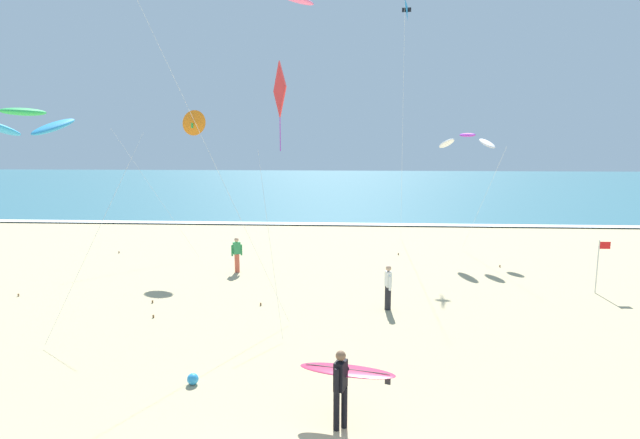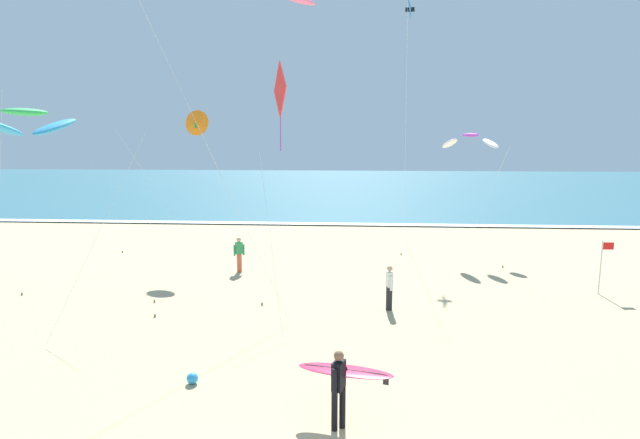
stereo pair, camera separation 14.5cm
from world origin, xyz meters
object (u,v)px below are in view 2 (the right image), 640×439
surfer_trailing (342,378)px  kite_arc_violet_outer (470,141)px  kite_arc_emerald_far (27,123)px  bystander_white_top (389,287)px  kite_diamond_scarlet_close (280,96)px  kite_delta_amber_mid (196,123)px  bystander_green_top (239,254)px  beach_ball (192,378)px  kite_delta_cobalt_high (410,8)px  lifeguard_flag (603,262)px

surfer_trailing → kite_arc_violet_outer: size_ratio=0.35×
surfer_trailing → kite_arc_emerald_far: 10.64m
surfer_trailing → bystander_white_top: size_ratio=1.39×
kite_diamond_scarlet_close → kite_delta_amber_mid: bearing=118.7°
bystander_green_top → beach_ball: bystander_green_top is taller
kite_arc_violet_outer → kite_delta_amber_mid: bearing=-169.3°
bystander_white_top → surfer_trailing: bearing=-101.3°
kite_diamond_scarlet_close → kite_arc_violet_outer: bearing=57.9°
kite_arc_violet_outer → beach_ball: 19.33m
kite_delta_cobalt_high → lifeguard_flag: 17.16m
kite_diamond_scarlet_close → beach_ball: kite_diamond_scarlet_close is taller
kite_arc_emerald_far → kite_arc_violet_outer: size_ratio=1.08×
kite_delta_cobalt_high → bystander_green_top: bearing=-134.7°
kite_delta_amber_mid → kite_delta_cobalt_high: (10.67, 5.67, 6.49)m
kite_arc_emerald_far → bystander_white_top: (10.04, 3.97, -5.56)m
surfer_trailing → kite_diamond_scarlet_close: (-1.87, 4.31, 6.06)m
kite_arc_emerald_far → kite_delta_cobalt_high: (11.77, 16.86, 6.80)m
bystander_white_top → kite_arc_violet_outer: bearing=64.3°
surfer_trailing → kite_delta_cobalt_high: bearing=81.0°
kite_arc_emerald_far → beach_ball: bearing=-20.7°
kite_delta_amber_mid → kite_arc_violet_outer: (13.66, 2.58, -0.84)m
kite_delta_amber_mid → bystander_green_top: kite_delta_amber_mid is taller
kite_diamond_scarlet_close → bystander_green_top: 10.41m
kite_diamond_scarlet_close → kite_arc_violet_outer: kite_diamond_scarlet_close is taller
kite_delta_cobalt_high → lifeguard_flag: (6.55, -10.48, -11.91)m
kite_arc_emerald_far → kite_delta_cobalt_high: bearing=55.1°
beach_ball → kite_delta_cobalt_high: bearing=69.8°
kite_delta_amber_mid → kite_arc_emerald_far: (-1.10, -11.18, -0.31)m
kite_diamond_scarlet_close → bystander_green_top: kite_diamond_scarlet_close is taller
kite_delta_cobalt_high → beach_ball: (-6.89, -18.70, -13.03)m
kite_delta_amber_mid → lifeguard_flag: size_ratio=3.49×
kite_delta_amber_mid → beach_ball: bearing=-73.8°
kite_delta_amber_mid → kite_delta_cobalt_high: bearing=28.0°
kite_arc_violet_outer → bystander_white_top: bearing=-115.7°
kite_arc_emerald_far → surfer_trailing: bearing=-21.5°
kite_delta_amber_mid → beach_ball: size_ratio=26.17×
bystander_white_top → lifeguard_flag: lifeguard_flag is taller
bystander_green_top → beach_ball: bearing=-83.3°
kite_delta_cobalt_high → bystander_green_top: 16.92m
bystander_green_top → lifeguard_flag: (14.67, -2.27, 0.45)m
surfer_trailing → bystander_green_top: bearing=112.3°
kite_delta_amber_mid → kite_delta_cobalt_high: size_ratio=0.53×
kite_diamond_scarlet_close → bystander_white_top: bearing=42.3°
bystander_white_top → lifeguard_flag: (8.28, 2.41, 0.45)m
kite_arc_violet_outer → lifeguard_flag: kite_arc_violet_outer is taller
kite_delta_amber_mid → bystander_green_top: size_ratio=4.61×
surfer_trailing → kite_arc_violet_outer: 18.83m
kite_delta_amber_mid → lifeguard_flag: bearing=-15.6°
kite_delta_cobalt_high → bystander_white_top: size_ratio=8.77×
kite_diamond_scarlet_close → beach_ball: bearing=-123.4°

